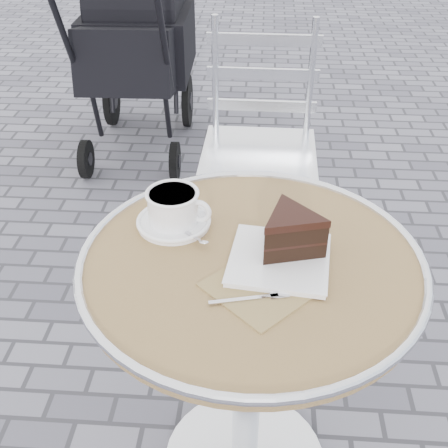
# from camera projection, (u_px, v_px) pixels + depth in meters

# --- Properties ---
(cafe_table) EXTENTS (0.72, 0.72, 0.74)m
(cafe_table) POSITION_uv_depth(u_px,v_px,m) (249.00, 317.00, 1.25)
(cafe_table) COLOR silver
(cafe_table) RESTS_ON ground
(cappuccino_set) EXTENTS (0.17, 0.17, 0.08)m
(cappuccino_set) POSITION_uv_depth(u_px,v_px,m) (174.00, 211.00, 1.23)
(cappuccino_set) COLOR white
(cappuccino_set) RESTS_ON cafe_table
(cake_plate_set) EXTENTS (0.28, 0.32, 0.11)m
(cake_plate_set) POSITION_uv_depth(u_px,v_px,m) (288.00, 239.00, 1.13)
(cake_plate_set) COLOR #8E724D
(cake_plate_set) RESTS_ON cafe_table
(bistro_chair) EXTENTS (0.42, 0.42, 0.93)m
(bistro_chair) POSITION_uv_depth(u_px,v_px,m) (261.00, 119.00, 2.09)
(bistro_chair) COLOR silver
(bistro_chair) RESTS_ON ground
(baby_stroller) EXTENTS (0.53, 1.08, 1.12)m
(baby_stroller) POSITION_uv_depth(u_px,v_px,m) (137.00, 55.00, 2.92)
(baby_stroller) COLOR black
(baby_stroller) RESTS_ON ground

